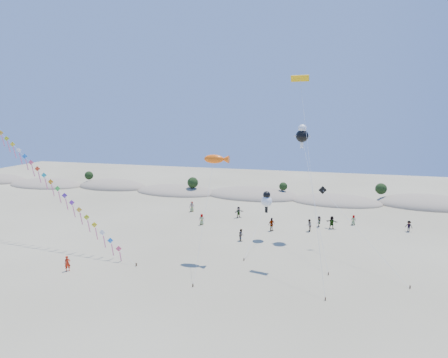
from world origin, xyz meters
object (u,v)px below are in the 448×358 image
parafoil_kite (301,84)px  kite_train (45,177)px  fish_kite (216,159)px  flyer_foreground (67,264)px

parafoil_kite → kite_train: bearing=-174.4°
fish_kite → kite_train: bearing=-178.2°
kite_train → flyer_foreground: (8.20, -7.26, -7.72)m
fish_kite → parafoil_kite: parafoil_kite is taller
flyer_foreground → kite_train: bearing=93.9°
kite_train → parafoil_kite: bearing=5.6°
kite_train → parafoil_kite: parafoil_kite is taller
kite_train → flyer_foreground: kite_train is taller
parafoil_kite → flyer_foreground: (-22.81, -10.31, -18.69)m
parafoil_kite → flyer_foreground: bearing=-155.7°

